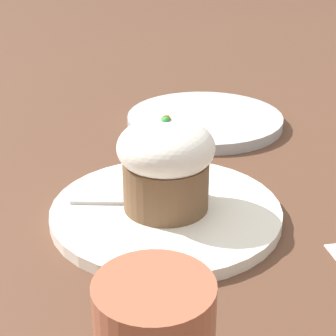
{
  "coord_description": "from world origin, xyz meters",
  "views": [
    {
      "loc": [
        -0.53,
        -0.07,
        0.31
      ],
      "look_at": [
        0.0,
        -0.0,
        0.06
      ],
      "focal_mm": 60.0,
      "sensor_mm": 36.0,
      "label": 1
    }
  ],
  "objects": [
    {
      "name": "side_plate",
      "position": [
        0.29,
        -0.02,
        0.01
      ],
      "size": [
        0.24,
        0.24,
        0.02
      ],
      "color": "#B2B7BC",
      "rests_on": "ground_plane"
    },
    {
      "name": "dessert_plate",
      "position": [
        0.0,
        0.0,
        0.01
      ],
      "size": [
        0.25,
        0.25,
        0.01
      ],
      "color": "white",
      "rests_on": "ground_plane"
    },
    {
      "name": "carrot_cake",
      "position": [
        0.0,
        -0.0,
        0.06
      ],
      "size": [
        0.1,
        0.1,
        0.1
      ],
      "color": "brown",
      "rests_on": "dessert_plate"
    },
    {
      "name": "spoon",
      "position": [
        0.01,
        0.03,
        0.02
      ],
      "size": [
        0.04,
        0.11,
        0.01
      ],
      "color": "#B7B7BC",
      "rests_on": "dessert_plate"
    },
    {
      "name": "ground_plane",
      "position": [
        0.0,
        0.0,
        0.0
      ],
      "size": [
        4.0,
        4.0,
        0.0
      ],
      "primitive_type": "plane",
      "color": "#513323"
    }
  ]
}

